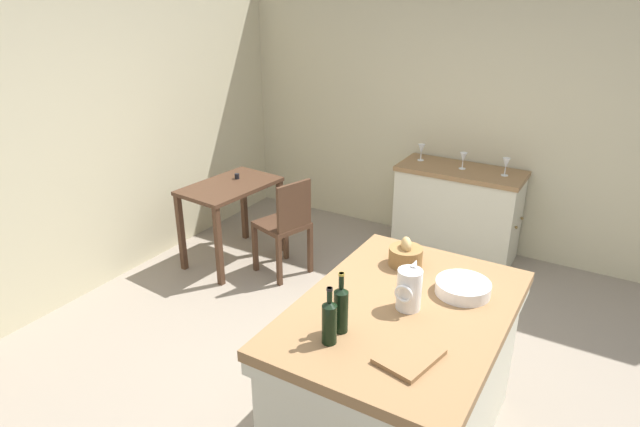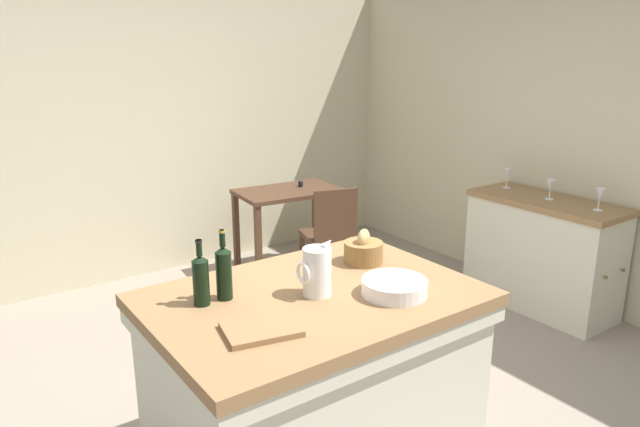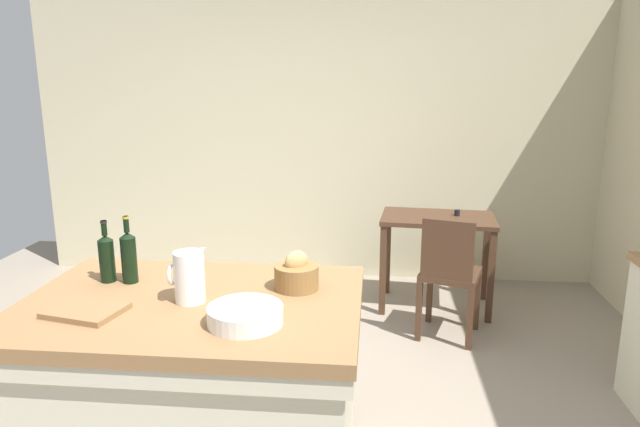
{
  "view_description": "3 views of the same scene",
  "coord_description": "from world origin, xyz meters",
  "views": [
    {
      "loc": [
        -2.59,
        -1.3,
        2.5
      ],
      "look_at": [
        0.34,
        0.45,
        1.04
      ],
      "focal_mm": 30.68,
      "sensor_mm": 36.0,
      "label": 1
    },
    {
      "loc": [
        -1.67,
        -2.45,
        2.0
      ],
      "look_at": [
        0.35,
        0.38,
        1.01
      ],
      "focal_mm": 32.8,
      "sensor_mm": 36.0,
      "label": 2
    },
    {
      "loc": [
        0.52,
        -2.68,
        1.86
      ],
      "look_at": [
        0.2,
        0.61,
        1.07
      ],
      "focal_mm": 31.84,
      "sensor_mm": 36.0,
      "label": 3
    }
  ],
  "objects": [
    {
      "name": "ground_plane",
      "position": [
        0.0,
        0.0,
        0.0
      ],
      "size": [
        6.76,
        6.76,
        0.0
      ],
      "primitive_type": "plane",
      "color": "gray"
    },
    {
      "name": "wall_back",
      "position": [
        0.0,
        2.6,
        1.3
      ],
      "size": [
        5.32,
        0.12,
        2.6
      ],
      "primitive_type": "cube",
      "color": "beige",
      "rests_on": "ground"
    },
    {
      "name": "wall_right",
      "position": [
        2.6,
        0.0,
        1.3
      ],
      "size": [
        0.12,
        5.2,
        2.6
      ],
      "primitive_type": "cube",
      "color": "beige",
      "rests_on": "ground"
    },
    {
      "name": "island_table",
      "position": [
        -0.26,
        -0.42,
        0.49
      ],
      "size": [
        1.48,
        1.04,
        0.92
      ],
      "color": "olive",
      "rests_on": "ground"
    },
    {
      "name": "side_cabinet",
      "position": [
        2.26,
        0.05,
        0.44
      ],
      "size": [
        0.52,
        1.18,
        0.88
      ],
      "color": "olive",
      "rests_on": "ground"
    },
    {
      "name": "writing_desk",
      "position": [
        1.04,
        1.84,
        0.65
      ],
      "size": [
        0.95,
        0.64,
        0.83
      ],
      "color": "#472D1E",
      "rests_on": "ground"
    },
    {
      "name": "wooden_chair",
      "position": [
        1.07,
        1.24,
        0.5
      ],
      "size": [
        0.5,
        0.5,
        0.92
      ],
      "color": "#472D1E",
      "rests_on": "ground"
    },
    {
      "name": "pitcher",
      "position": [
        -0.26,
        -0.44,
        1.03
      ],
      "size": [
        0.17,
        0.13,
        0.27
      ],
      "color": "white",
      "rests_on": "island_table"
    },
    {
      "name": "wash_bowl",
      "position": [
        0.03,
        -0.65,
        0.95
      ],
      "size": [
        0.3,
        0.3,
        0.07
      ],
      "primitive_type": "cylinder",
      "color": "white",
      "rests_on": "island_table"
    },
    {
      "name": "bread_basket",
      "position": [
        0.18,
        -0.25,
        0.98
      ],
      "size": [
        0.2,
        0.2,
        0.18
      ],
      "color": "olive",
      "rests_on": "island_table"
    },
    {
      "name": "cutting_board",
      "position": [
        -0.65,
        -0.61,
        0.93
      ],
      "size": [
        0.33,
        0.28,
        0.02
      ],
      "primitive_type": "cube",
      "rotation": [
        0.0,
        0.0,
        -0.21
      ],
      "color": "olive",
      "rests_on": "island_table"
    },
    {
      "name": "wine_bottle_dark",
      "position": [
        -0.62,
        -0.24,
        1.05
      ],
      "size": [
        0.07,
        0.07,
        0.32
      ],
      "color": "black",
      "rests_on": "island_table"
    },
    {
      "name": "wine_bottle_amber",
      "position": [
        -0.73,
        -0.24,
        1.04
      ],
      "size": [
        0.07,
        0.07,
        0.3
      ],
      "color": "black",
      "rests_on": "island_table"
    },
    {
      "name": "wine_glass_far_left",
      "position": [
        2.27,
        -0.34,
        0.99
      ],
      "size": [
        0.07,
        0.07,
        0.16
      ],
      "color": "white",
      "rests_on": "side_cabinet"
    },
    {
      "name": "wine_glass_left",
      "position": [
        2.26,
        0.05,
        0.99
      ],
      "size": [
        0.07,
        0.07,
        0.16
      ],
      "color": "white",
      "rests_on": "side_cabinet"
    },
    {
      "name": "wine_glass_middle",
      "position": [
        2.31,
        0.48,
        0.99
      ],
      "size": [
        0.07,
        0.07,
        0.16
      ],
      "color": "white",
      "rests_on": "side_cabinet"
    }
  ]
}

